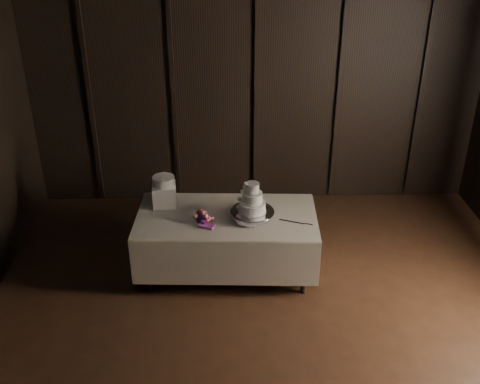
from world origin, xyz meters
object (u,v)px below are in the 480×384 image
at_px(bouquet, 202,217).
at_px(box_pedestal, 165,195).
at_px(wedding_cake, 250,201).
at_px(small_cake, 164,181).
at_px(display_table, 227,241).
at_px(cake_stand, 252,215).

height_order(bouquet, box_pedestal, box_pedestal).
bearing_deg(wedding_cake, small_cake, 171.07).
relative_size(bouquet, box_pedestal, 1.41).
bearing_deg(box_pedestal, small_cake, 0.00).
height_order(display_table, wedding_cake, wedding_cake).
bearing_deg(small_cake, bouquet, -42.17).
bearing_deg(wedding_cake, bouquet, -164.43).
relative_size(wedding_cake, bouquet, 0.94).
height_order(wedding_cake, bouquet, wedding_cake).
height_order(cake_stand, small_cake, small_cake).
height_order(wedding_cake, box_pedestal, wedding_cake).
distance_m(display_table, box_pedestal, 0.88).
bearing_deg(bouquet, cake_stand, 5.24).
bearing_deg(display_table, bouquet, -152.12).
xyz_separation_m(wedding_cake, bouquet, (-0.52, -0.04, -0.17)).
relative_size(cake_stand, bouquet, 1.32).
height_order(display_table, box_pedestal, box_pedestal).
bearing_deg(bouquet, box_pedestal, 137.83).
distance_m(wedding_cake, box_pedestal, 1.03).
height_order(bouquet, small_cake, small_cake).
relative_size(bouquet, small_cake, 1.48).
distance_m(display_table, cake_stand, 0.49).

